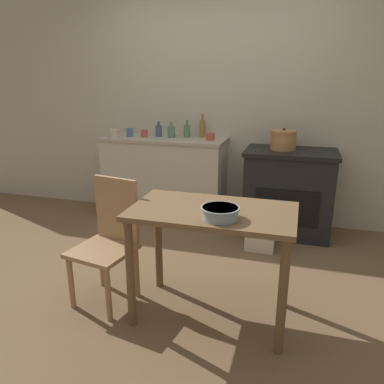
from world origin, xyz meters
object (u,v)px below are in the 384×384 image
(flour_sack, at_px, (260,232))
(bottle_center_left, at_px, (202,128))
(stove, at_px, (288,192))
(chair, at_px, (109,239))
(cup_mid_right, at_px, (144,133))
(bottle_mid_left, at_px, (159,131))
(cup_center_right, at_px, (130,132))
(cup_right, at_px, (210,136))
(bottle_far_left, at_px, (187,131))
(cup_center, at_px, (114,133))
(bottle_left, at_px, (171,132))
(mixing_bowl_large, at_px, (220,212))
(stock_pot, at_px, (283,140))
(work_table, at_px, (212,229))

(flour_sack, distance_m, bottle_center_left, 1.32)
(stove, relative_size, bottle_center_left, 3.56)
(chair, height_order, cup_mid_right, cup_mid_right)
(bottle_mid_left, distance_m, cup_center_right, 0.32)
(cup_right, bearing_deg, cup_center_right, -178.77)
(bottle_far_left, height_order, cup_center, bottle_far_left)
(bottle_left, bearing_deg, mixing_bowl_large, -62.65)
(mixing_bowl_large, distance_m, bottle_far_left, 2.05)
(cup_right, bearing_deg, flour_sack, -38.22)
(bottle_mid_left, relative_size, cup_mid_right, 2.16)
(cup_center, xyz_separation_m, cup_right, (1.07, 0.09, -0.00))
(cup_right, bearing_deg, cup_mid_right, 179.07)
(bottle_far_left, bearing_deg, cup_center_right, -167.25)
(bottle_mid_left, relative_size, cup_center_right, 1.76)
(stock_pot, xyz_separation_m, bottle_mid_left, (-1.35, 0.06, 0.03))
(flour_sack, height_order, cup_center, cup_center)
(bottle_mid_left, bearing_deg, cup_mid_right, -155.82)
(work_table, distance_m, cup_right, 1.70)
(work_table, height_order, bottle_far_left, bottle_far_left)
(stove, xyz_separation_m, bottle_far_left, (-1.13, 0.11, 0.57))
(bottle_far_left, height_order, bottle_mid_left, bottle_far_left)
(bottle_center_left, height_order, cup_mid_right, bottle_center_left)
(chair, bearing_deg, bottle_center_left, 93.30)
(flour_sack, distance_m, bottle_far_left, 1.38)
(stove, bearing_deg, bottle_far_left, 174.35)
(stove, relative_size, cup_mid_right, 11.68)
(stove, height_order, mixing_bowl_large, stove)
(bottle_center_left, bearing_deg, flour_sack, -41.37)
(chair, xyz_separation_m, bottle_far_left, (0.06, 1.73, 0.55))
(stock_pot, xyz_separation_m, bottle_far_left, (-1.04, 0.10, 0.04))
(mixing_bowl_large, distance_m, bottle_mid_left, 2.16)
(work_table, relative_size, cup_mid_right, 13.59)
(work_table, bearing_deg, bottle_mid_left, 121.04)
(stove, height_order, flour_sack, stove)
(flour_sack, bearing_deg, stock_pot, 76.01)
(bottle_center_left, height_order, cup_center_right, bottle_center_left)
(stove, height_order, chair, chair)
(flour_sack, height_order, mixing_bowl_large, mixing_bowl_large)
(cup_right, bearing_deg, chair, -102.40)
(stove, xyz_separation_m, cup_center_right, (-1.75, -0.03, 0.55))
(stock_pot, height_order, bottle_mid_left, bottle_mid_left)
(cup_center, bearing_deg, work_table, -45.90)
(bottle_far_left, relative_size, bottle_mid_left, 1.12)
(bottle_center_left, height_order, cup_right, bottle_center_left)
(cup_center_right, xyz_separation_m, cup_right, (0.91, 0.02, -0.01))
(stock_pot, height_order, bottle_far_left, bottle_far_left)
(work_table, distance_m, stock_pot, 1.71)
(bottle_center_left, bearing_deg, bottle_mid_left, -168.48)
(work_table, relative_size, mixing_bowl_large, 4.52)
(stove, xyz_separation_m, work_table, (-0.42, -1.63, 0.20))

